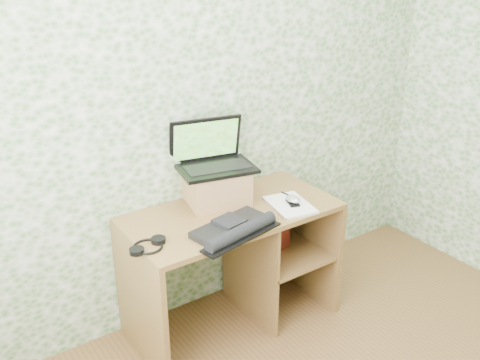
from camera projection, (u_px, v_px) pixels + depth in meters
wall_back at (201, 103)px, 2.99m from camera, size 3.50×0.00×3.50m
desk at (240, 246)px, 3.14m from camera, size 1.20×0.60×0.75m
riser at (217, 186)px, 3.04m from camera, size 0.38×0.34×0.20m
laptop at (212, 157)px, 3.01m from camera, size 0.47×0.37×0.28m
keyboard at (235, 229)px, 2.73m from camera, size 0.50×0.33×0.07m
headphones at (148, 246)px, 2.60m from camera, size 0.21×0.18×0.03m
notepad at (290, 205)px, 3.03m from camera, size 0.26×0.33×0.01m
mouse at (293, 201)px, 3.02m from camera, size 0.10×0.12×0.04m
pen at (291, 196)px, 3.11m from camera, size 0.03×0.14×0.01m
red_box at (271, 229)px, 3.20m from camera, size 0.27×0.13×0.31m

